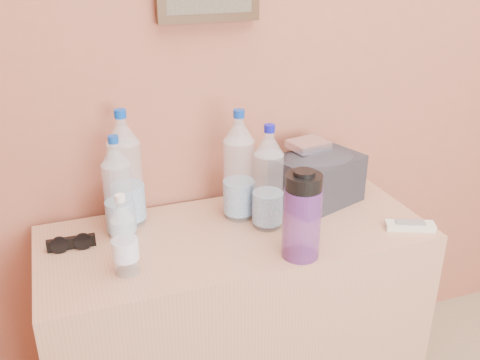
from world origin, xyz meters
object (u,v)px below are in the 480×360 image
Objects in this scene: pet_large_c at (239,171)px; pet_small at (124,239)px; ac_remote at (410,226)px; sunglasses at (71,243)px; toiletry_bag at (317,176)px; nalgene_bottle at (302,215)px; pet_large_b at (126,175)px; dresser at (236,327)px; foil_packet at (308,145)px; pet_large_d at (268,183)px; pet_large_a at (119,192)px.

pet_small is (-0.37, -0.19, -0.05)m from pet_large_c.
pet_large_c is 0.53m from ac_remote.
sunglasses is at bearing 126.92° from pet_small.
pet_small is at bearing 178.72° from toiletry_bag.
pet_small is 0.89× the size of nalgene_bottle.
ac_remote is at bearing -74.59° from toiletry_bag.
pet_large_b is 0.28m from pet_small.
pet_small is at bearing 170.38° from nalgene_bottle.
ac_remote is (0.82, -0.06, -0.09)m from pet_small.
foil_packet is (0.29, 0.13, 0.54)m from dresser.
foil_packet reaches higher than sunglasses.
nalgene_bottle is at bearing -83.42° from pet_large_d.
dresser is 5.13× the size of pet_small.
nalgene_bottle reaches higher than sunglasses.
toiletry_bag is (0.65, 0.20, -0.01)m from pet_small.
pet_large_a reaches higher than dresser.
dresser is 0.57m from pet_small.
dresser is 0.63m from foil_packet.
dresser is at bearing -175.20° from ac_remote.
nalgene_bottle is 0.39m from ac_remote.
pet_large_d is 2.41× the size of sunglasses.
pet_large_c reaches higher than pet_large_d.
pet_large_c is at bearing -1.95° from pet_large_a.
nalgene_bottle is at bearing -9.62° from pet_small.
toiletry_bag is at bearing 55.54° from nalgene_bottle.
pet_small reaches higher than ac_remote.
nalgene_bottle is at bearing -56.15° from dresser.
dresser is at bearing -6.34° from sunglasses.
ac_remote is at bearing -18.05° from dresser.
pet_large_a is at bearing 15.53° from sunglasses.
dresser is 9.83× the size of foil_packet.
foil_packet is (0.19, 0.13, 0.05)m from pet_large_d.
pet_large_d is 0.18m from nalgene_bottle.
pet_large_d reaches higher than pet_small.
foil_packet is (-0.02, 0.03, 0.10)m from toiletry_bag.
dresser is 3.33× the size of pet_large_c.
sunglasses is (-0.15, -0.04, -0.12)m from pet_large_a.
toiletry_bag is (0.63, -0.00, -0.04)m from pet_large_a.
pet_large_c reaches higher than dresser.
pet_large_d is (0.06, -0.09, -0.01)m from pet_large_c.
foil_packet is at bearing 33.89° from pet_large_d.
pet_large_c is 0.52m from sunglasses.
pet_large_d reaches higher than ac_remote.
ac_remote is at bearing -55.35° from foil_packet.
dresser is at bearing 17.16° from pet_small.
dresser is 0.51m from pet_large_c.
pet_large_b is 0.33m from pet_large_c.
pet_large_a is 0.07m from pet_large_b.
pet_large_d is 2.75× the size of foil_packet.
pet_large_d reaches higher than pet_large_a.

